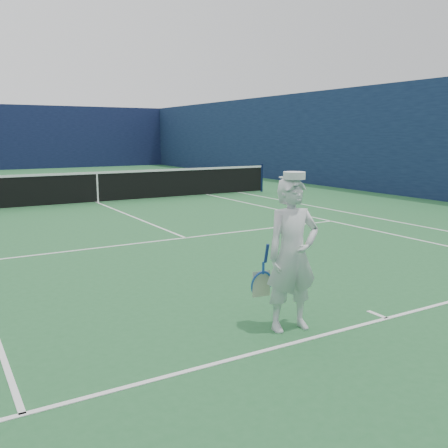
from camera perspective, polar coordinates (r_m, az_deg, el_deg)
name	(u,v)px	position (r m, az deg, el deg)	size (l,w,h in m)	color
ground	(98,203)	(16.59, -14.19, 2.35)	(80.00, 80.00, 0.00)	#256233
court_markings	(98,203)	(16.59, -14.19, 2.36)	(11.03, 23.83, 0.01)	white
windscreen_fence	(95,140)	(16.45, -14.50, 9.26)	(20.12, 36.12, 4.00)	#0E1535
tennis_net	(97,186)	(16.53, -14.28, 4.25)	(12.88, 0.09, 1.07)	#141E4C
tennis_player	(292,254)	(5.60, 7.80, -3.45)	(0.75, 0.56, 1.78)	white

